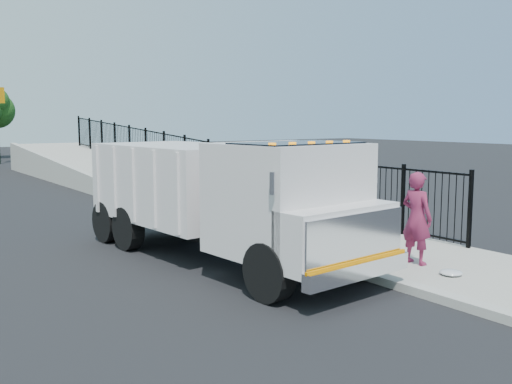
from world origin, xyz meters
TOP-DOWN VIEW (x-y plane):
  - ground at (0.00, 0.00)m, footprint 120.00×120.00m
  - sidewalk at (1.93, -2.00)m, footprint 3.55×12.00m
  - curb at (0.00, -2.00)m, footprint 0.30×12.00m
  - ramp at (2.12, 16.00)m, footprint 3.95×24.06m
  - iron_fence at (3.55, 12.00)m, footprint 0.10×28.00m
  - truck at (-1.57, 0.61)m, footprint 3.18×8.15m
  - worker at (1.35, -2.24)m, footprint 0.49×0.72m
  - debris at (1.19, -3.24)m, footprint 0.44×0.44m

SIDE VIEW (x-z plane):
  - ground at x=0.00m, z-range 0.00..0.00m
  - ramp at x=2.12m, z-range -1.60..1.60m
  - sidewalk at x=1.93m, z-range 0.00..0.12m
  - curb at x=0.00m, z-range 0.00..0.16m
  - debris at x=1.19m, z-range 0.12..0.23m
  - iron_fence at x=3.55m, z-range 0.00..1.80m
  - worker at x=1.35m, z-range 0.12..2.05m
  - truck at x=-1.57m, z-range 0.17..2.90m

